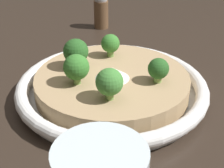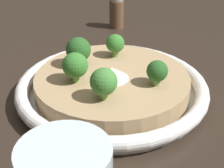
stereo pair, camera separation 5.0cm
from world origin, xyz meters
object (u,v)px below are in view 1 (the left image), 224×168
broccoli_left (76,52)px  broccoli_back (114,44)px  broccoli_front_right (158,69)px  pepper_shaker (101,10)px  broccoli_front (109,82)px  risotto_bowl (112,87)px  broccoli_front_left (76,68)px

broccoli_left → broccoli_back: broccoli_left is taller
broccoli_front_right → pepper_shaker: size_ratio=0.45×
broccoli_back → broccoli_front: size_ratio=0.86×
broccoli_back → broccoli_front: broccoli_front is taller
risotto_bowl → broccoli_front: 0.08m
risotto_bowl → broccoli_front_left: bearing=-157.2°
broccoli_left → broccoli_front: size_ratio=1.06×
broccoli_front_left → pepper_shaker: 0.31m
broccoli_back → pepper_shaker: pepper_shaker is taller
broccoli_front_left → broccoli_left: broccoli_left is taller
broccoli_front_right → broccoli_left: bearing=157.1°
broccoli_left → pepper_shaker: broccoli_left is taller
broccoli_front_left → risotto_bowl: bearing=22.8°
broccoli_left → broccoli_front_right: (0.11, -0.05, -0.01)m
pepper_shaker → broccoli_front: bearing=-88.9°
broccoli_front_left → pepper_shaker: size_ratio=0.54×
broccoli_left → pepper_shaker: bearing=81.4°
broccoli_front → risotto_bowl: bearing=84.9°
broccoli_back → pepper_shaker: (-0.02, 0.23, -0.02)m
broccoli_front_right → broccoli_front: 0.08m
broccoli_front_right → pepper_shaker: (-0.07, 0.31, -0.02)m
broccoli_left → broccoli_front_right: 0.12m
broccoli_front → broccoli_left: bearing=117.2°
risotto_bowl → broccoli_front: size_ratio=6.58×
broccoli_front_left → broccoli_back: (0.05, 0.09, -0.00)m
risotto_bowl → broccoli_front: bearing=-95.1°
broccoli_left → broccoli_back: 0.07m
broccoli_left → broccoli_front_right: bearing=-22.9°
risotto_bowl → broccoli_front_left: (-0.05, -0.02, 0.04)m
broccoli_front_left → broccoli_front: bearing=-44.0°
risotto_bowl → pepper_shaker: size_ratio=3.55×
pepper_shaker → broccoli_front_left: bearing=-96.7°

